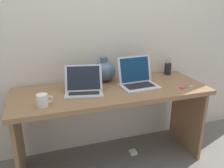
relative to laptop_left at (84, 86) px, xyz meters
name	(u,v)px	position (x,y,z in m)	size (l,w,h in m)	color
ground_plane	(112,160)	(0.24, -0.01, -0.80)	(6.00, 6.00, 0.00)	slate
back_wall	(101,31)	(0.24, 0.33, 0.40)	(4.40, 0.04, 2.40)	beige
desk	(112,105)	(0.24, -0.01, -0.21)	(1.70, 0.61, 0.74)	olive
laptop_left	(84,86)	(0.00, 0.00, 0.00)	(0.35, 0.30, 0.22)	#B2B2B7
laptop_right	(137,78)	(0.49, 0.02, 0.01)	(0.33, 0.28, 0.26)	silver
green_vase	(104,71)	(0.24, 0.23, 0.04)	(0.22, 0.22, 0.23)	slate
coffee_mug	(43,100)	(-0.34, -0.18, -0.01)	(0.12, 0.08, 0.09)	white
pen_cup	(168,69)	(0.93, 0.22, 0.00)	(0.07, 0.07, 0.18)	black
scissors	(184,87)	(0.86, -0.18, -0.06)	(0.15, 0.06, 0.01)	#B7B7BC
power_brick	(133,152)	(0.48, 0.02, -0.79)	(0.07, 0.07, 0.03)	white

